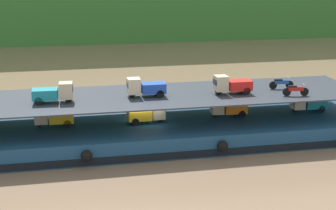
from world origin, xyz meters
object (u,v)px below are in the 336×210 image
at_px(cargo_barge, 146,132).
at_px(motorcycle_upper_centre, 281,83).
at_px(mini_truck_lower_fore, 228,107).
at_px(mini_truck_upper_mid, 54,93).
at_px(motorcycle_upper_port, 295,90).
at_px(mini_truck_lower_bow, 307,103).
at_px(mini_truck_lower_mid, 147,114).
at_px(mini_truck_upper_bow, 232,85).
at_px(mini_truck_lower_aft, 53,117).
at_px(mini_truck_upper_fore, 146,87).

relative_size(cargo_barge, motorcycle_upper_centre, 17.84).
bearing_deg(mini_truck_lower_fore, mini_truck_upper_mid, -175.93).
bearing_deg(mini_truck_lower_fore, motorcycle_upper_port, -30.52).
bearing_deg(motorcycle_upper_centre, mini_truck_lower_bow, 6.08).
bearing_deg(cargo_barge, mini_truck_lower_mid, -61.67).
bearing_deg(mini_truck_upper_bow, mini_truck_lower_mid, 174.87).
xyz_separation_m(mini_truck_upper_mid, motorcycle_upper_port, (17.02, -1.58, -0.26)).
distance_m(mini_truck_lower_mid, mini_truck_lower_fore, 6.29).
height_order(mini_truck_lower_mid, mini_truck_lower_bow, same).
height_order(mini_truck_lower_aft, mini_truck_lower_fore, same).
relative_size(mini_truck_upper_mid, motorcycle_upper_port, 1.47).
height_order(mini_truck_lower_aft, mini_truck_upper_mid, mini_truck_upper_mid).
bearing_deg(mini_truck_upper_mid, mini_truck_lower_aft, 97.65).
xyz_separation_m(mini_truck_lower_fore, mini_truck_upper_bow, (-0.06, -0.95, 2.00)).
distance_m(mini_truck_upper_bow, motorcycle_upper_port, 4.56).
distance_m(mini_truck_lower_fore, mini_truck_upper_bow, 2.22).
distance_m(cargo_barge, mini_truck_lower_aft, 6.74).
xyz_separation_m(mini_truck_lower_fore, mini_truck_upper_mid, (-12.79, -0.91, 2.00)).
distance_m(cargo_barge, mini_truck_lower_mid, 1.45).
bearing_deg(mini_truck_lower_aft, mini_truck_lower_mid, -4.43).
bearing_deg(mini_truck_lower_mid, mini_truck_lower_fore, 3.59).
height_order(cargo_barge, mini_truck_upper_fore, mini_truck_upper_fore).
distance_m(mini_truck_lower_fore, motorcycle_upper_port, 5.20).
height_order(cargo_barge, mini_truck_upper_mid, mini_truck_upper_mid).
distance_m(mini_truck_lower_mid, motorcycle_upper_port, 10.85).
relative_size(mini_truck_lower_mid, mini_truck_lower_bow, 1.00).
relative_size(motorcycle_upper_port, motorcycle_upper_centre, 1.00).
distance_m(mini_truck_lower_mid, mini_truck_upper_fore, 2.01).
relative_size(mini_truck_upper_mid, motorcycle_upper_centre, 1.46).
xyz_separation_m(mini_truck_upper_mid, mini_truck_upper_fore, (6.41, 0.38, 0.00)).
bearing_deg(motorcycle_upper_centre, cargo_barge, -179.85).
xyz_separation_m(mini_truck_upper_bow, motorcycle_upper_centre, (4.19, 0.73, -0.26)).
height_order(mini_truck_lower_fore, motorcycle_upper_port, motorcycle_upper_port).
bearing_deg(cargo_barge, motorcycle_upper_port, -11.97).
xyz_separation_m(cargo_barge, mini_truck_upper_bow, (6.29, -0.71, 3.44)).
xyz_separation_m(mini_truck_lower_mid, mini_truck_lower_fore, (6.28, 0.39, 0.00)).
bearing_deg(mini_truck_lower_aft, mini_truck_upper_mid, -82.35).
relative_size(mini_truck_lower_aft, motorcycle_upper_centre, 1.45).
bearing_deg(cargo_barge, motorcycle_upper_centre, 0.15).
bearing_deg(cargo_barge, mini_truck_upper_fore, -94.58).
distance_m(cargo_barge, mini_truck_upper_bow, 7.21).
distance_m(mini_truck_lower_aft, mini_truck_upper_bow, 13.07).
relative_size(mini_truck_lower_bow, motorcycle_upper_port, 1.46).
bearing_deg(mini_truck_lower_mid, motorcycle_upper_centre, 0.97).
height_order(mini_truck_lower_fore, mini_truck_upper_bow, mini_truck_upper_bow).
relative_size(cargo_barge, mini_truck_upper_mid, 12.20).
distance_m(mini_truck_upper_fore, motorcycle_upper_port, 10.78).
bearing_deg(mini_truck_upper_bow, cargo_barge, 173.60).
height_order(mini_truck_upper_mid, motorcycle_upper_centre, mini_truck_upper_mid).
relative_size(mini_truck_lower_mid, motorcycle_upper_port, 1.47).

